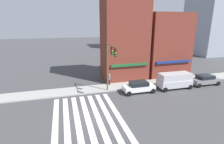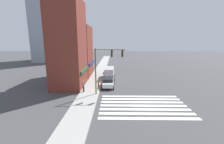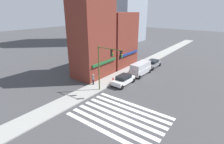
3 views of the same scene
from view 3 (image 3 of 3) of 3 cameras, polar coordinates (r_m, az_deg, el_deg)
ground_plane at (r=20.93m, az=2.53°, el=-14.22°), size 200.00×200.00×0.00m
sidewalk_left at (r=25.26m, az=-11.77°, el=-8.08°), size 120.00×3.00×0.15m
crosswalk_stripes at (r=20.93m, az=2.53°, el=-14.21°), size 6.92×10.80×0.01m
storefront_row at (r=34.07m, az=-2.10°, el=11.04°), size 15.64×5.30×14.66m
traffic_signal at (r=24.31m, az=-1.70°, el=3.65°), size 0.32×4.38×6.92m
sedan_white at (r=28.70m, az=3.81°, el=-2.50°), size 4.41×2.02×1.59m
van_silver at (r=33.24m, az=9.29°, el=1.25°), size 5.04×2.22×2.34m
sedan_grey at (r=38.18m, az=13.19°, el=2.71°), size 4.41×2.02×1.59m
pedestrian_grey_coat at (r=28.39m, az=-6.17°, el=-2.32°), size 0.32×0.32×1.77m
fire_hydrant at (r=29.22m, az=0.36°, el=-2.52°), size 0.24×0.24×0.84m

